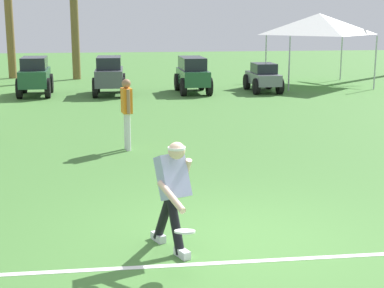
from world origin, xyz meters
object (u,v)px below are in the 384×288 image
parked_car_slot_c (193,74)px  parked_car_slot_b (109,75)px  parked_car_slot_d (263,77)px  event_tent (319,24)px  teammate_midfield (127,108)px  frisbee_thrower (173,190)px  parked_car_slot_a (35,75)px  frisbee_in_flight (185,231)px

parked_car_slot_c → parked_car_slot_b: bearing=-177.5°
parked_car_slot_d → event_tent: (2.81, 1.88, 1.96)m
teammate_midfield → parked_car_slot_b: bearing=92.3°
frisbee_thrower → parked_car_slot_d: size_ratio=0.64×
parked_car_slot_a → parked_car_slot_c: 5.83m
parked_car_slot_a → parked_car_slot_b: (2.70, -0.14, 0.00)m
parked_car_slot_b → parked_car_slot_c: parked_car_slot_b is taller
teammate_midfield → parked_car_slot_b: 9.28m
frisbee_thrower → frisbee_in_flight: bearing=-84.1°
teammate_midfield → parked_car_slot_c: bearing=73.7°
parked_car_slot_c → parked_car_slot_d: (2.73, -0.10, -0.16)m
event_tent → frisbee_in_flight: bearing=-113.9°
parked_car_slot_d → parked_car_slot_b: bearing=-179.6°
teammate_midfield → event_tent: event_tent is taller
frisbee_thrower → parked_car_slot_c: size_ratio=0.59×
event_tent → parked_car_slot_c: bearing=-162.2°
frisbee_in_flight → parked_car_slot_c: parked_car_slot_c is taller
frisbee_thrower → teammate_midfield: 5.79m
frisbee_thrower → event_tent: (7.89, 16.96, 1.73)m
frisbee_thrower → parked_car_slot_c: bearing=81.2°
parked_car_slot_b → parked_car_slot_c: bearing=2.5°
frisbee_thrower → parked_car_slot_c: frisbee_thrower is taller
frisbee_thrower → event_tent: bearing=65.0°
parked_car_slot_b → parked_car_slot_a: bearing=177.0°
frisbee_thrower → parked_car_slot_b: frisbee_thrower is taller
frisbee_thrower → teammate_midfield: size_ratio=0.91×
frisbee_thrower → parked_car_slot_b: 15.06m
frisbee_in_flight → parked_car_slot_b: 15.72m
parked_car_slot_b → parked_car_slot_d: bearing=0.4°
parked_car_slot_c → frisbee_thrower: bearing=-98.8°
frisbee_thrower → event_tent: event_tent is taller
parked_car_slot_b → event_tent: event_tent is taller
teammate_midfield → parked_car_slot_d: bearing=59.6°
teammate_midfield → event_tent: (8.28, 11.19, 1.59)m
frisbee_in_flight → event_tent: bearing=66.1°
frisbee_in_flight → parked_car_slot_d: (5.01, 15.74, 0.06)m
parked_car_slot_c → parked_car_slot_a: bearing=180.0°
frisbee_in_flight → parked_car_slot_b: size_ratio=0.12×
teammate_midfield → parked_car_slot_d: teammate_midfield is taller
parked_car_slot_d → event_tent: event_tent is taller
frisbee_thrower → parked_car_slot_b: bearing=92.9°
teammate_midfield → event_tent: 14.01m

